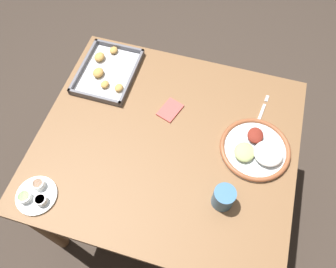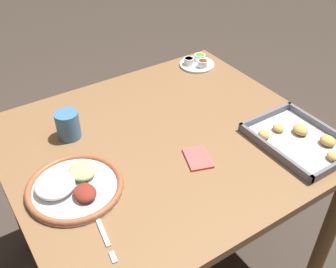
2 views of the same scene
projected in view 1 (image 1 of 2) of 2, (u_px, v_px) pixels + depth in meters
ground_plane at (167, 196)px, 1.99m from camera, size 8.00×8.00×0.00m
dining_table at (167, 152)px, 1.45m from camera, size 0.95×1.07×0.71m
dinner_plate at (256, 149)px, 1.33m from camera, size 0.29×0.29×0.05m
fork at (261, 113)px, 1.43m from camera, size 0.19×0.04×0.00m
saucer_plate at (36, 195)px, 1.24m from camera, size 0.16×0.16×0.04m
baking_tray at (107, 71)px, 1.53m from camera, size 0.33×0.25×0.04m
drinking_cup at (223, 197)px, 1.20m from camera, size 0.08×0.08×0.10m
napkin at (170, 110)px, 1.44m from camera, size 0.13×0.11×0.01m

